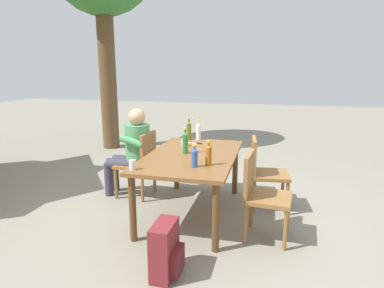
{
  "coord_description": "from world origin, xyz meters",
  "views": [
    {
      "loc": [
        -3.55,
        -0.88,
        1.7
      ],
      "look_at": [
        0.0,
        0.0,
        0.84
      ],
      "focal_mm": 31.13,
      "sensor_mm": 36.0,
      "label": 1
    }
  ],
  "objects_px": {
    "dining_table": "(192,161)",
    "bottle_amber": "(209,154)",
    "person_in_white_shirt": "(132,148)",
    "cup_glass": "(132,165)",
    "bottle_blue": "(194,157)",
    "backpack_by_near_side": "(166,251)",
    "chair_far_right": "(140,161)",
    "bottle_green": "(185,142)",
    "bottle_clear": "(198,131)",
    "table_knife": "(194,143)",
    "cup_steel": "(184,142)",
    "chair_near_right": "(263,170)",
    "chair_near_left": "(260,191)",
    "bottle_olive": "(189,130)"
  },
  "relations": [
    {
      "from": "dining_table",
      "to": "bottle_amber",
      "type": "relative_size",
      "value": 6.44
    },
    {
      "from": "dining_table",
      "to": "person_in_white_shirt",
      "type": "relative_size",
      "value": 1.42
    },
    {
      "from": "bottle_amber",
      "to": "cup_glass",
      "type": "xyz_separation_m",
      "value": [
        -0.33,
        0.69,
        -0.06
      ]
    },
    {
      "from": "bottle_blue",
      "to": "backpack_by_near_side",
      "type": "xyz_separation_m",
      "value": [
        -0.75,
        0.06,
        -0.6
      ]
    },
    {
      "from": "chair_far_right",
      "to": "bottle_green",
      "type": "bearing_deg",
      "value": -116.32
    },
    {
      "from": "bottle_amber",
      "to": "backpack_by_near_side",
      "type": "relative_size",
      "value": 0.56
    },
    {
      "from": "bottle_clear",
      "to": "table_knife",
      "type": "distance_m",
      "value": 0.26
    },
    {
      "from": "person_in_white_shirt",
      "to": "cup_steel",
      "type": "xyz_separation_m",
      "value": [
        -0.01,
        -0.7,
        0.11
      ]
    },
    {
      "from": "bottle_amber",
      "to": "bottle_clear",
      "type": "height_order",
      "value": "bottle_clear"
    },
    {
      "from": "person_in_white_shirt",
      "to": "table_knife",
      "type": "height_order",
      "value": "person_in_white_shirt"
    },
    {
      "from": "dining_table",
      "to": "bottle_amber",
      "type": "bearing_deg",
      "value": -144.68
    },
    {
      "from": "person_in_white_shirt",
      "to": "cup_glass",
      "type": "height_order",
      "value": "person_in_white_shirt"
    },
    {
      "from": "bottle_clear",
      "to": "cup_steel",
      "type": "distance_m",
      "value": 0.43
    },
    {
      "from": "cup_glass",
      "to": "table_knife",
      "type": "height_order",
      "value": "cup_glass"
    },
    {
      "from": "bottle_amber",
      "to": "cup_steel",
      "type": "xyz_separation_m",
      "value": [
        0.74,
        0.46,
        -0.07
      ]
    },
    {
      "from": "bottle_amber",
      "to": "backpack_by_near_side",
      "type": "xyz_separation_m",
      "value": [
        -0.84,
        0.19,
        -0.61
      ]
    },
    {
      "from": "chair_near_right",
      "to": "bottle_clear",
      "type": "relative_size",
      "value": 3.12
    },
    {
      "from": "cup_glass",
      "to": "chair_far_right",
      "type": "bearing_deg",
      "value": 19.17
    },
    {
      "from": "bottle_green",
      "to": "chair_near_right",
      "type": "bearing_deg",
      "value": -68.49
    },
    {
      "from": "person_in_white_shirt",
      "to": "cup_steel",
      "type": "bearing_deg",
      "value": -90.73
    },
    {
      "from": "chair_far_right",
      "to": "cup_glass",
      "type": "relative_size",
      "value": 8.89
    },
    {
      "from": "bottle_amber",
      "to": "backpack_by_near_side",
      "type": "distance_m",
      "value": 1.06
    },
    {
      "from": "dining_table",
      "to": "bottle_green",
      "type": "xyz_separation_m",
      "value": [
        0.02,
        0.09,
        0.21
      ]
    },
    {
      "from": "chair_near_left",
      "to": "bottle_blue",
      "type": "relative_size",
      "value": 3.77
    },
    {
      "from": "chair_far_right",
      "to": "person_in_white_shirt",
      "type": "relative_size",
      "value": 0.74
    },
    {
      "from": "chair_far_right",
      "to": "chair_near_right",
      "type": "bearing_deg",
      "value": -90.14
    },
    {
      "from": "dining_table",
      "to": "cup_steel",
      "type": "xyz_separation_m",
      "value": [
        0.37,
        0.2,
        0.13
      ]
    },
    {
      "from": "bottle_clear",
      "to": "backpack_by_near_side",
      "type": "xyz_separation_m",
      "value": [
        -1.99,
        -0.18,
        -0.62
      ]
    },
    {
      "from": "person_in_white_shirt",
      "to": "bottle_clear",
      "type": "height_order",
      "value": "person_in_white_shirt"
    },
    {
      "from": "table_knife",
      "to": "bottle_blue",
      "type": "bearing_deg",
      "value": -166.45
    },
    {
      "from": "bottle_olive",
      "to": "chair_near_left",
      "type": "bearing_deg",
      "value": -137.6
    },
    {
      "from": "dining_table",
      "to": "bottle_blue",
      "type": "distance_m",
      "value": 0.52
    },
    {
      "from": "bottle_amber",
      "to": "bottle_green",
      "type": "xyz_separation_m",
      "value": [
        0.39,
        0.35,
        0.02
      ]
    },
    {
      "from": "chair_near_right",
      "to": "backpack_by_near_side",
      "type": "xyz_separation_m",
      "value": [
        -1.58,
        0.71,
        -0.26
      ]
    },
    {
      "from": "dining_table",
      "to": "person_in_white_shirt",
      "type": "height_order",
      "value": "person_in_white_shirt"
    },
    {
      "from": "chair_near_left",
      "to": "table_knife",
      "type": "bearing_deg",
      "value": 44.54
    },
    {
      "from": "person_in_white_shirt",
      "to": "backpack_by_near_side",
      "type": "relative_size",
      "value": 2.53
    },
    {
      "from": "chair_far_right",
      "to": "backpack_by_near_side",
      "type": "distance_m",
      "value": 1.83
    },
    {
      "from": "chair_far_right",
      "to": "backpack_by_near_side",
      "type": "relative_size",
      "value": 1.87
    },
    {
      "from": "dining_table",
      "to": "chair_far_right",
      "type": "height_order",
      "value": "chair_far_right"
    },
    {
      "from": "cup_steel",
      "to": "person_in_white_shirt",
      "type": "bearing_deg",
      "value": 89.27
    },
    {
      "from": "chair_far_right",
      "to": "bottle_blue",
      "type": "xyz_separation_m",
      "value": [
        -0.84,
        -0.93,
        0.34
      ]
    },
    {
      "from": "person_in_white_shirt",
      "to": "cup_steel",
      "type": "distance_m",
      "value": 0.71
    },
    {
      "from": "table_knife",
      "to": "dining_table",
      "type": "bearing_deg",
      "value": -169.3
    },
    {
      "from": "chair_far_right",
      "to": "chair_near_left",
      "type": "xyz_separation_m",
      "value": [
        -0.74,
        -1.59,
        0.0
      ]
    },
    {
      "from": "person_in_white_shirt",
      "to": "chair_near_right",
      "type": "bearing_deg",
      "value": -90.31
    },
    {
      "from": "cup_steel",
      "to": "cup_glass",
      "type": "distance_m",
      "value": 1.09
    },
    {
      "from": "chair_near_right",
      "to": "table_knife",
      "type": "relative_size",
      "value": 3.61
    },
    {
      "from": "bottle_clear",
      "to": "cup_glass",
      "type": "xyz_separation_m",
      "value": [
        -1.48,
        0.32,
        -0.07
      ]
    },
    {
      "from": "bottle_green",
      "to": "cup_steel",
      "type": "xyz_separation_m",
      "value": [
        0.35,
        0.11,
        -0.09
      ]
    }
  ]
}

